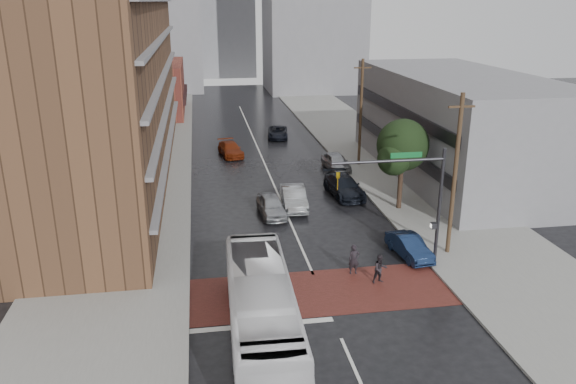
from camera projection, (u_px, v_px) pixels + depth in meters
name	position (u px, v px, depth m)	size (l,w,h in m)	color
ground	(323.00, 296.00, 29.84)	(160.00, 160.00, 0.00)	black
crosswalk	(321.00, 292.00, 30.31)	(14.00, 5.00, 0.02)	maroon
sidewalk_west	(142.00, 171.00, 51.47)	(9.00, 90.00, 0.15)	gray
sidewalk_east	(382.00, 161.00, 54.90)	(9.00, 90.00, 0.15)	gray
apartment_block	(95.00, 13.00, 45.67)	(10.00, 44.00, 28.00)	brown
storefront_west	(154.00, 88.00, 77.40)	(8.00, 16.00, 7.00)	brown
building_east	(457.00, 125.00, 49.55)	(11.00, 26.00, 9.00)	gray
distant_tower_center	(224.00, 16.00, 114.77)	(12.00, 10.00, 24.00)	gray
street_tree	(403.00, 148.00, 40.84)	(4.20, 4.10, 6.90)	#332319
signal_mast	(416.00, 192.00, 31.53)	(6.50, 0.30, 7.20)	#2D2D33
utility_pole_near	(455.00, 175.00, 33.24)	(1.60, 0.26, 10.00)	#473321
utility_pole_far	(361.00, 112.00, 51.93)	(1.60, 0.26, 10.00)	#473321
transit_bus	(262.00, 311.00, 25.24)	(2.80, 11.95, 3.33)	white
pedestrian_a	(354.00, 260.00, 32.06)	(0.65, 0.43, 1.78)	black
pedestrian_b	(380.00, 269.00, 31.04)	(0.82, 0.64, 1.68)	black
car_travel_a	(271.00, 206.00, 40.90)	(1.76, 4.37, 1.49)	#A1A4A8
car_travel_b	(294.00, 198.00, 42.40)	(1.72, 4.95, 1.63)	#B0B5B8
car_travel_c	(230.00, 149.00, 56.78)	(1.94, 4.76, 1.38)	maroon
suv_travel	(278.00, 132.00, 64.15)	(2.20, 4.78, 1.33)	black
car_parked_near	(409.00, 247.00, 34.31)	(1.40, 4.02, 1.32)	#132345
car_parked_mid	(344.00, 186.00, 45.07)	(2.22, 5.47, 1.59)	black
car_parked_far	(336.00, 162.00, 51.96)	(1.87, 4.65, 1.59)	#A3A6AA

